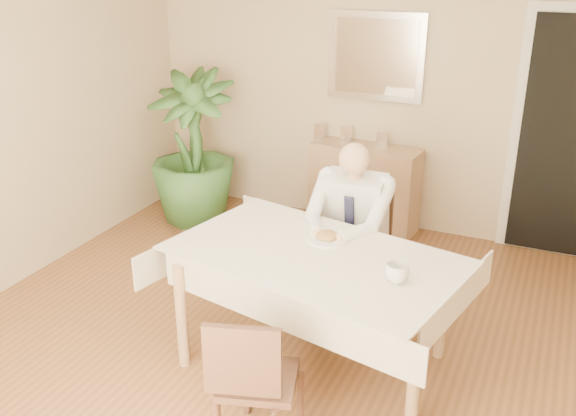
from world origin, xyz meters
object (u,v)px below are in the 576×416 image
at_px(dining_table, 315,267).
at_px(chair_near, 253,378).
at_px(sideboard, 364,187).
at_px(coffee_mug, 397,273).
at_px(chair_far, 359,237).
at_px(potted_palm, 193,148).
at_px(seated_man, 347,226).

bearing_deg(dining_table, chair_near, -77.35).
bearing_deg(sideboard, dining_table, -74.92).
distance_m(dining_table, coffee_mug, 0.56).
height_order(chair_far, potted_palm, potted_palm).
relative_size(dining_table, potted_palm, 1.36).
distance_m(chair_far, seated_man, 0.35).
bearing_deg(chair_far, potted_palm, 153.58).
xyz_separation_m(coffee_mug, potted_palm, (-2.40, 1.78, -0.09)).
distance_m(chair_near, potted_palm, 3.13).
distance_m(chair_far, sideboard, 1.30).
relative_size(chair_far, chair_near, 1.08).
height_order(chair_near, coffee_mug, coffee_mug).
height_order(dining_table, chair_near, chair_near).
relative_size(chair_far, potted_palm, 0.61).
xyz_separation_m(dining_table, sideboard, (-0.36, 2.12, -0.28)).
distance_m(dining_table, potted_palm, 2.50).
height_order(seated_man, sideboard, seated_man).
height_order(chair_near, sideboard, chair_near).
xyz_separation_m(chair_near, seated_man, (-0.01, 1.43, 0.25)).
relative_size(dining_table, sideboard, 1.96).
bearing_deg(coffee_mug, seated_man, 126.34).
xyz_separation_m(seated_man, coffee_mug, (0.53, -0.72, 0.11)).
distance_m(seated_man, sideboard, 1.60).
relative_size(chair_near, potted_palm, 0.57).
bearing_deg(potted_palm, sideboard, 17.23).
xyz_separation_m(sideboard, potted_palm, (-1.52, -0.47, 0.32)).
xyz_separation_m(chair_near, coffee_mug, (0.52, 0.71, 0.36)).
xyz_separation_m(chair_far, sideboard, (-0.36, 1.24, -0.09)).
bearing_deg(sideboard, coffee_mug, -62.95).
bearing_deg(dining_table, sideboard, 111.73).
xyz_separation_m(seated_man, potted_palm, (-1.87, 1.06, 0.02)).
distance_m(seated_man, potted_palm, 2.15).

